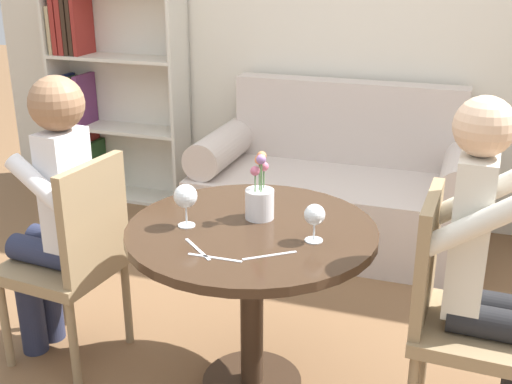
% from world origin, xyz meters
% --- Properties ---
extents(back_wall, '(5.20, 0.05, 2.70)m').
position_xyz_m(back_wall, '(0.00, 1.94, 1.35)').
color(back_wall, silver).
rests_on(back_wall, ground_plane).
extents(round_table, '(0.93, 0.93, 0.70)m').
position_xyz_m(round_table, '(0.00, 0.00, 0.56)').
color(round_table, '#382619').
rests_on(round_table, ground_plane).
extents(couch, '(1.63, 0.80, 0.92)m').
position_xyz_m(couch, '(0.00, 1.51, 0.31)').
color(couch, beige).
rests_on(couch, ground_plane).
extents(bookshelf_left, '(0.95, 0.28, 1.48)m').
position_xyz_m(bookshelf_left, '(-1.71, 1.78, 0.73)').
color(bookshelf_left, silver).
rests_on(bookshelf_left, ground_plane).
extents(chair_left, '(0.46, 0.46, 0.90)m').
position_xyz_m(chair_left, '(-0.75, -0.05, 0.49)').
color(chair_left, '#937A56').
rests_on(chair_left, ground_plane).
extents(chair_right, '(0.43, 0.43, 0.90)m').
position_xyz_m(chair_right, '(0.75, 0.01, 0.49)').
color(chair_right, '#937A56').
rests_on(chair_right, ground_plane).
extents(person_left, '(0.44, 0.37, 1.22)m').
position_xyz_m(person_left, '(-0.83, -0.04, 0.66)').
color(person_left, '#282D47').
rests_on(person_left, ground_plane).
extents(person_right, '(0.43, 0.35, 1.24)m').
position_xyz_m(person_right, '(0.84, 0.00, 0.65)').
color(person_right, black).
rests_on(person_right, ground_plane).
extents(wine_glass_left, '(0.09, 0.09, 0.16)m').
position_xyz_m(wine_glass_left, '(-0.23, -0.07, 0.81)').
color(wine_glass_left, white).
rests_on(wine_glass_left, round_table).
extents(wine_glass_right, '(0.07, 0.07, 0.14)m').
position_xyz_m(wine_glass_right, '(0.25, -0.04, 0.80)').
color(wine_glass_right, white).
rests_on(wine_glass_right, round_table).
extents(flower_vase, '(0.11, 0.11, 0.26)m').
position_xyz_m(flower_vase, '(0.00, 0.09, 0.78)').
color(flower_vase, silver).
rests_on(flower_vase, round_table).
extents(knife_left_setting, '(0.16, 0.12, 0.00)m').
position_xyz_m(knife_left_setting, '(0.14, -0.20, 0.70)').
color(knife_left_setting, silver).
rests_on(knife_left_setting, round_table).
extents(fork_left_setting, '(0.15, 0.13, 0.00)m').
position_xyz_m(fork_left_setting, '(-0.11, -0.24, 0.70)').
color(fork_left_setting, silver).
rests_on(fork_left_setting, round_table).
extents(knife_right_setting, '(0.19, 0.01, 0.00)m').
position_xyz_m(knife_right_setting, '(-0.03, -0.28, 0.70)').
color(knife_right_setting, silver).
rests_on(knife_right_setting, round_table).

